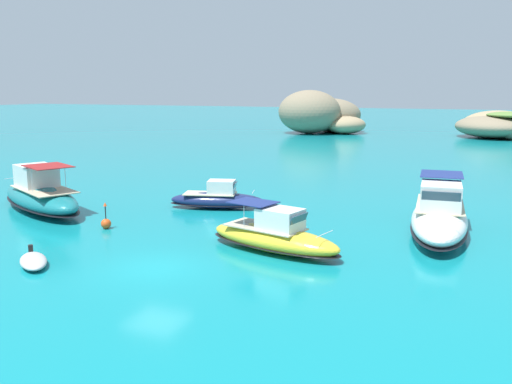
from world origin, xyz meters
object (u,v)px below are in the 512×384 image
(islet_large, at_px, (323,115))
(motorboat_yellow, at_px, (274,236))
(dinghy_tender, at_px, (33,261))
(channel_buoy, at_px, (106,223))
(islet_small, at_px, (496,125))
(motorboat_white, at_px, (439,217))
(motorboat_navy, at_px, (217,199))
(motorboat_teal, at_px, (40,196))

(islet_large, distance_m, motorboat_yellow, 71.78)
(motorboat_yellow, height_order, dinghy_tender, motorboat_yellow)
(motorboat_yellow, height_order, channel_buoy, motorboat_yellow)
(motorboat_yellow, relative_size, dinghy_tender, 2.78)
(motorboat_yellow, bearing_deg, channel_buoy, 177.99)
(dinghy_tender, height_order, channel_buoy, channel_buoy)
(islet_small, bearing_deg, channel_buoy, -106.49)
(islet_small, xyz_separation_m, motorboat_yellow, (-10.86, -71.03, -1.27))
(islet_small, bearing_deg, motorboat_white, -93.41)
(motorboat_white, relative_size, motorboat_navy, 1.52)
(islet_large, xyz_separation_m, motorboat_yellow, (17.22, -69.64, -2.30))
(islet_small, bearing_deg, islet_large, -177.17)
(motorboat_navy, xyz_separation_m, channel_buoy, (-3.34, -7.06, -0.28))
(islet_small, height_order, motorboat_white, islet_small)
(motorboat_white, bearing_deg, dinghy_tender, -142.52)
(motorboat_yellow, bearing_deg, motorboat_teal, 171.69)
(islet_small, distance_m, dinghy_tender, 79.65)
(dinghy_tender, distance_m, channel_buoy, 6.55)
(islet_large, height_order, motorboat_white, islet_large)
(islet_large, distance_m, motorboat_teal, 67.23)
(islet_large, relative_size, motorboat_yellow, 2.62)
(motorboat_yellow, bearing_deg, dinghy_tender, -145.71)
(islet_large, distance_m, channel_buoy, 69.71)
(islet_small, relative_size, dinghy_tender, 6.60)
(islet_small, height_order, motorboat_yellow, islet_small)
(dinghy_tender, relative_size, channel_buoy, 1.81)
(motorboat_white, height_order, dinghy_tender, motorboat_white)
(motorboat_navy, bearing_deg, motorboat_teal, -153.55)
(motorboat_yellow, distance_m, channel_buoy, 10.08)
(motorboat_yellow, distance_m, motorboat_white, 9.30)
(motorboat_white, relative_size, channel_buoy, 6.61)
(islet_small, distance_m, channel_buoy, 73.73)
(islet_large, bearing_deg, dinghy_tender, -83.76)
(motorboat_white, xyz_separation_m, dinghy_tender, (-15.94, -12.22, -0.73))
(motorboat_white, xyz_separation_m, channel_buoy, (-17.06, -5.77, -0.62))
(motorboat_navy, distance_m, dinghy_tender, 13.70)
(islet_large, bearing_deg, motorboat_white, -69.14)
(motorboat_navy, height_order, dinghy_tender, motorboat_navy)
(islet_large, height_order, motorboat_navy, islet_large)
(islet_large, relative_size, islet_small, 1.10)
(motorboat_white, bearing_deg, motorboat_yellow, -138.80)
(motorboat_navy, bearing_deg, dinghy_tender, -99.31)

